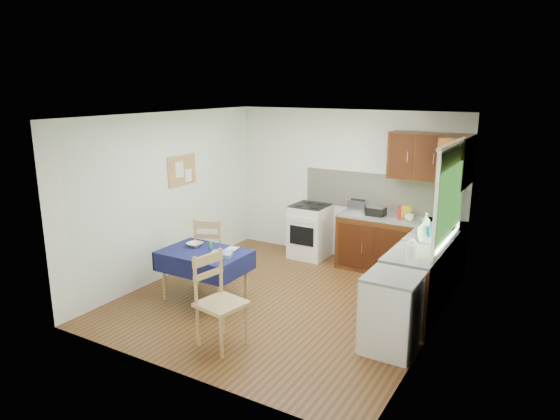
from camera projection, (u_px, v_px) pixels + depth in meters
The scene contains 33 objects.
floor at pixel (282, 300), 6.87m from camera, with size 4.20×4.20×0.00m, color #492C13.
ceiling at pixel (283, 116), 6.26m from camera, with size 4.00×4.20×0.02m, color silver.
wall_back at pixel (345, 185), 8.33m from camera, with size 4.00×0.02×2.50m, color white.
wall_front at pixel (174, 258), 4.81m from camera, with size 4.00×0.02×2.50m, color white.
wall_left at pixel (168, 196), 7.55m from camera, with size 0.02×4.20×2.50m, color white.
wall_right at pixel (437, 234), 5.59m from camera, with size 0.02×4.20×2.50m, color white.
base_cabinets at pixel (408, 261), 7.15m from camera, with size 1.90×2.30×0.86m.
worktop_back at pixel (400, 219), 7.65m from camera, with size 1.90×0.60×0.04m, color gray.
worktop_right at pixel (423, 246), 6.37m from camera, with size 0.60×1.70×0.04m, color gray.
worktop_corner at pixel (444, 225), 7.33m from camera, with size 0.60×0.60×0.04m, color gray.
splashback at pixel (382, 193), 8.01m from camera, with size 2.70×0.02×0.60m, color beige.
upper_cabinets at pixel (437, 158), 7.18m from camera, with size 1.20×0.85×0.70m.
stove at pixel (310, 231), 8.51m from camera, with size 0.60×0.61×0.92m.
window at pixel (451, 188), 6.09m from camera, with size 0.04×1.48×1.26m.
fridge at pixel (391, 313), 5.47m from camera, with size 0.58×0.60×0.89m.
corkboard at pixel (182, 170), 7.70m from camera, with size 0.04×0.62×0.47m.
dining_table at pixel (204, 259), 6.75m from camera, with size 1.16×0.78×0.70m.
chair_far at pixel (210, 248), 7.37m from camera, with size 0.59×0.59×1.01m.
chair_near at pixel (218, 298), 5.58m from camera, with size 0.54×0.54×1.06m.
toaster at pixel (358, 206), 7.95m from camera, with size 0.29×0.18×0.22m.
sandwich_press at pixel (376, 211), 7.77m from camera, with size 0.27×0.23×0.16m.
sauce_bottle at pixel (400, 213), 7.50m from camera, with size 0.05×0.05×0.22m, color red.
yellow_packet at pixel (406, 211), 7.67m from camera, with size 0.13×0.09×0.18m, color gold.
dish_rack at pixel (423, 238), 6.55m from camera, with size 0.46×0.35×0.22m.
kettle at pixel (411, 249), 5.84m from camera, with size 0.14×0.14×0.24m.
cup at pixel (409, 218), 7.45m from camera, with size 0.13×0.13×0.11m, color silver.
soap_bottle_a at pixel (426, 224), 6.72m from camera, with size 0.12×0.12×0.31m, color white.
soap_bottle_b at pixel (431, 230), 6.64m from camera, with size 0.10×0.10×0.21m, color #1C56A8.
soap_bottle_c at pixel (412, 245), 6.07m from camera, with size 0.13×0.13×0.16m, color #299027.
plate_bowl at pixel (195, 244), 6.93m from camera, with size 0.21×0.21×0.05m, color beige.
book at pixel (227, 248), 6.81m from camera, with size 0.15×0.20×0.02m, color white.
spice_jar at pixel (211, 246), 6.82m from camera, with size 0.04×0.04×0.09m, color green.
tea_towel at pixel (222, 254), 6.54m from camera, with size 0.27×0.21×0.05m, color #293D98.
Camera 1 is at (3.19, -5.51, 2.87)m, focal length 32.00 mm.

